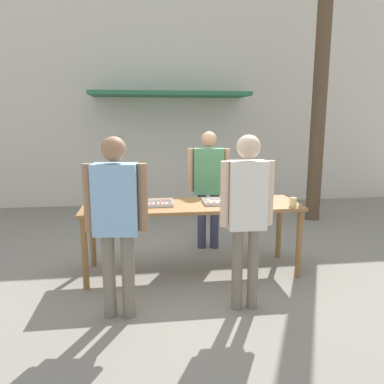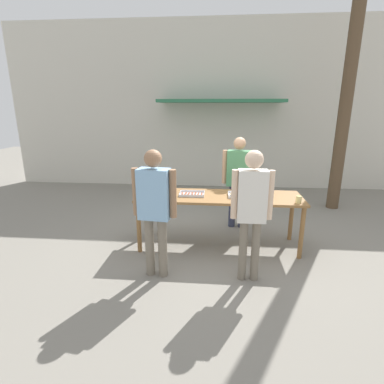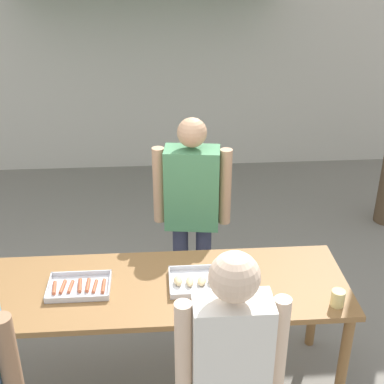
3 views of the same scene
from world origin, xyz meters
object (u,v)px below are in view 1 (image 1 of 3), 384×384
Objects in this scene: food_tray_sausages at (156,204)px; person_server_behind_table at (208,180)px; food_tray_buns at (221,202)px; person_customer_holding_hotdog at (116,212)px; condiment_jar_mustard at (89,210)px; condiment_jar_ketchup at (97,210)px; person_customer_with_cup at (247,206)px; utility_pole at (324,30)px; beer_cup at (293,202)px.

food_tray_sausages is 0.23× the size of person_server_behind_table.
food_tray_buns is 1.57m from person_customer_holding_hotdog.
condiment_jar_mustard and condiment_jar_ketchup have the same top height.
food_tray_buns is 0.25× the size of person_server_behind_table.
utility_pole is (2.23, 3.22, 2.37)m from person_customer_with_cup.
utility_pole reaches higher than food_tray_buns.
condiment_jar_ketchup reaches higher than food_tray_sausages.
food_tray_sausages is 0.23× the size of person_customer_with_cup.
beer_cup is at bearing -153.87° from person_customer_holding_hotdog.
person_customer_with_cup is (0.85, -0.99, 0.18)m from food_tray_sausages.
food_tray_buns is 0.06× the size of utility_pole.
person_customer_holding_hotdog is at bearing -69.63° from condiment_jar_ketchup.
condiment_jar_ketchup reaches higher than food_tray_buns.
condiment_jar_mustard is at bearing -135.99° from person_server_behind_table.
person_server_behind_table is 1.85m from person_customer_with_cup.
food_tray_sausages is 0.80m from food_tray_buns.
condiment_jar_ketchup is 0.04× the size of person_customer_holding_hotdog.
condiment_jar_mustard is 0.04× the size of person_customer_with_cup.
condiment_jar_ketchup is at bearing -156.68° from food_tray_sausages.
person_customer_with_cup is at bearing -173.37° from person_customer_holding_hotdog.
person_server_behind_table is at bearing 90.39° from food_tray_buns.
person_server_behind_table is at bearing -88.45° from person_customer_with_cup.
beer_cup is 0.06× the size of person_customer_with_cup.
food_tray_buns is 6.04× the size of condiment_jar_ketchup.
food_tray_buns is 1.01m from person_customer_with_cup.
food_tray_buns is at bearing -87.38° from person_customer_with_cup.
food_tray_buns is 0.24× the size of person_customer_holding_hotdog.
utility_pole is at bearing 35.83° from food_tray_sausages.
condiment_jar_mustard is at bearing -179.68° from beer_cup.
food_tray_sausages is 5.70× the size of condiment_jar_mustard.
condiment_jar_ketchup is 5.17m from utility_pole.
condiment_jar_ketchup is (-1.47, -0.29, 0.02)m from food_tray_buns.
condiment_jar_mustard is at bearing -158.80° from food_tray_sausages.
beer_cup is at bearing -18.67° from food_tray_buns.
utility_pole is (3.83, 2.52, 2.52)m from condiment_jar_mustard.
food_tray_sausages is 0.81m from condiment_jar_mustard.
condiment_jar_mustard is at bearing -169.42° from food_tray_buns.
person_server_behind_table reaches higher than food_tray_buns.
person_customer_holding_hotdog is at bearing -112.04° from food_tray_sausages.
person_customer_with_cup reaches higher than beer_cup.
food_tray_buns is 0.87m from person_server_behind_table.
beer_cup is (2.37, 0.01, 0.02)m from condiment_jar_mustard.
person_server_behind_table reaches higher than food_tray_sausages.
person_customer_with_cup is (-0.77, -0.72, 0.14)m from beer_cup.
beer_cup is (0.82, -0.28, 0.03)m from food_tray_buns.
food_tray_buns is 0.24× the size of person_customer_with_cup.
utility_pole reaches higher than person_customer_with_cup.
condiment_jar_ketchup is (-0.67, -0.29, 0.02)m from food_tray_sausages.
person_customer_holding_hotdog is 5.31m from utility_pole.
condiment_jar_mustard is at bearing -146.72° from utility_pole.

